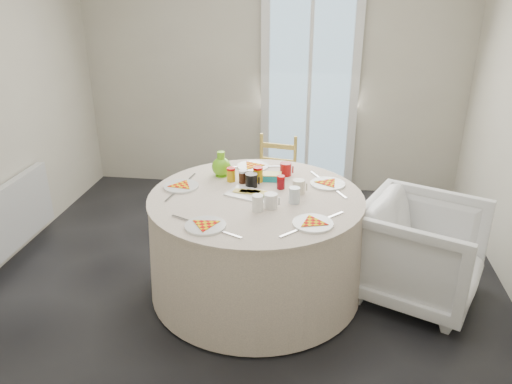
# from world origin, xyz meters

# --- Properties ---
(floor) EXTENTS (4.00, 4.00, 0.00)m
(floor) POSITION_xyz_m (0.00, 0.00, 0.00)
(floor) COLOR black
(floor) RESTS_ON ground
(wall_back) EXTENTS (4.00, 0.02, 2.60)m
(wall_back) POSITION_xyz_m (0.00, 2.00, 1.30)
(wall_back) COLOR #BCB5A3
(wall_back) RESTS_ON floor
(glass_door) EXTENTS (1.00, 0.08, 2.10)m
(glass_door) POSITION_xyz_m (0.40, 1.95, 1.05)
(glass_door) COLOR silver
(glass_door) RESTS_ON floor
(radiator) EXTENTS (0.07, 1.00, 0.55)m
(radiator) POSITION_xyz_m (-1.94, 0.20, 0.38)
(radiator) COLOR silver
(radiator) RESTS_ON floor
(table) EXTENTS (1.57, 1.57, 0.79)m
(table) POSITION_xyz_m (0.11, -0.03, 0.38)
(table) COLOR #F7DFC3
(table) RESTS_ON floor
(wooden_chair) EXTENTS (0.44, 0.42, 0.85)m
(wooden_chair) POSITION_xyz_m (0.13, 1.05, 0.47)
(wooden_chair) COLOR tan
(wooden_chair) RESTS_ON floor
(armchair) EXTENTS (1.01, 1.03, 0.82)m
(armchair) POSITION_xyz_m (1.30, 0.03, 0.39)
(armchair) COLOR white
(armchair) RESTS_ON floor
(place_settings) EXTENTS (1.43, 1.43, 0.03)m
(place_settings) POSITION_xyz_m (0.11, -0.03, 0.77)
(place_settings) COLOR white
(place_settings) RESTS_ON table
(jar_cluster) EXTENTS (0.49, 0.36, 0.13)m
(jar_cluster) POSITION_xyz_m (0.08, 0.16, 0.82)
(jar_cluster) COLOR #A56E27
(jar_cluster) RESTS_ON table
(butter_tub) EXTENTS (0.15, 0.11, 0.06)m
(butter_tub) POSITION_xyz_m (0.20, 0.27, 0.79)
(butter_tub) COLOR teal
(butter_tub) RESTS_ON table
(green_pitcher) EXTENTS (0.15, 0.15, 0.19)m
(green_pitcher) POSITION_xyz_m (-0.20, 0.31, 0.87)
(green_pitcher) COLOR #6BCA19
(green_pitcher) RESTS_ON table
(cheese_platter) EXTENTS (0.36, 0.30, 0.04)m
(cheese_platter) POSITION_xyz_m (0.07, -0.03, 0.77)
(cheese_platter) COLOR white
(cheese_platter) RESTS_ON table
(mugs_glasses) EXTENTS (0.69, 0.69, 0.12)m
(mugs_glasses) POSITION_xyz_m (0.24, 0.01, 0.81)
(mugs_glasses) COLOR #AAAAAA
(mugs_glasses) RESTS_ON table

